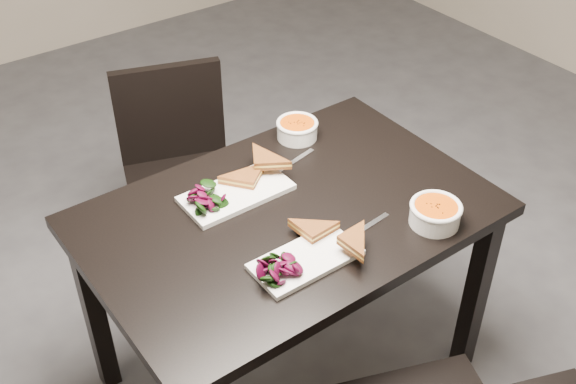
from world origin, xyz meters
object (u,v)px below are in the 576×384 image
Objects in this scene: chair_far at (179,163)px; plate_near at (306,259)px; table at (288,235)px; soup_bowl_far at (297,128)px; soup_bowl_near at (435,213)px; plate_far at (236,193)px.

plate_near is (-0.11, -0.96, 0.27)m from chair_far.
table is 8.38× the size of soup_bowl_far.
soup_bowl_far is at bearing 55.49° from plate_near.
table is 0.77m from chair_far.
chair_far is at bearing 118.04° from soup_bowl_far.
soup_bowl_near is at bearing -85.11° from soup_bowl_far.
soup_bowl_near is at bearing -48.74° from plate_far.
soup_bowl_near is (0.40, -0.09, 0.03)m from plate_near.
soup_bowl_far reaches higher than plate_near.
chair_far is at bearing 105.51° from soup_bowl_near.
soup_bowl_far is (-0.05, 0.60, -0.00)m from soup_bowl_near.
soup_bowl_far is (0.24, -0.45, 0.30)m from chair_far.
soup_bowl_near is at bearing -55.57° from chair_far.
plate_far is (0.01, 0.36, 0.00)m from plate_near.
table is 7.86× the size of soup_bowl_near.
plate_near is 1.98× the size of soup_bowl_near.
soup_bowl_near is at bearing -43.69° from table.
soup_bowl_far is at bearing 49.38° from table.
plate_far is (-0.08, 0.15, 0.11)m from table.
plate_near is at bearing -77.61° from chair_far.
table is at bearing 66.33° from plate_near.
chair_far is 1.01m from plate_near.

